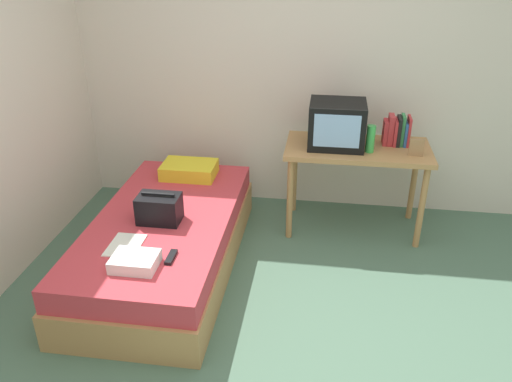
{
  "coord_description": "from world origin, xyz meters",
  "views": [
    {
      "loc": [
        0.25,
        -2.41,
        2.27
      ],
      "look_at": [
        -0.25,
        1.05,
        0.53
      ],
      "focal_mm": 35.84,
      "sensor_mm": 36.0,
      "label": 1
    }
  ],
  "objects_px": {
    "remote_silver": "(152,206)",
    "water_bottle": "(370,139)",
    "book_row": "(397,131)",
    "handbag": "(159,208)",
    "desk": "(357,157)",
    "picture_frame": "(416,148)",
    "folded_towel": "(135,261)",
    "tv": "(337,124)",
    "pillow": "(189,170)",
    "bed": "(166,242)",
    "remote_dark": "(171,257)",
    "magazine": "(125,245)"
  },
  "relations": [
    {
      "from": "water_bottle",
      "to": "picture_frame",
      "type": "height_order",
      "value": "water_bottle"
    },
    {
      "from": "magazine",
      "to": "remote_dark",
      "type": "relative_size",
      "value": 1.86
    },
    {
      "from": "tv",
      "to": "book_row",
      "type": "bearing_deg",
      "value": 11.46
    },
    {
      "from": "remote_dark",
      "to": "pillow",
      "type": "bearing_deg",
      "value": 99.51
    },
    {
      "from": "book_row",
      "to": "magazine",
      "type": "relative_size",
      "value": 0.85
    },
    {
      "from": "picture_frame",
      "to": "folded_towel",
      "type": "relative_size",
      "value": 0.48
    },
    {
      "from": "water_bottle",
      "to": "magazine",
      "type": "bearing_deg",
      "value": -145.36
    },
    {
      "from": "water_bottle",
      "to": "folded_towel",
      "type": "distance_m",
      "value": 2.02
    },
    {
      "from": "bed",
      "to": "water_bottle",
      "type": "distance_m",
      "value": 1.76
    },
    {
      "from": "desk",
      "to": "book_row",
      "type": "distance_m",
      "value": 0.38
    },
    {
      "from": "magazine",
      "to": "folded_towel",
      "type": "relative_size",
      "value": 1.04
    },
    {
      "from": "book_row",
      "to": "folded_towel",
      "type": "xyz_separation_m",
      "value": [
        -1.68,
        -1.53,
        -0.39
      ]
    },
    {
      "from": "pillow",
      "to": "handbag",
      "type": "xyz_separation_m",
      "value": [
        -0.01,
        -0.78,
        0.04
      ]
    },
    {
      "from": "magazine",
      "to": "folded_towel",
      "type": "height_order",
      "value": "folded_towel"
    },
    {
      "from": "water_bottle",
      "to": "remote_silver",
      "type": "relative_size",
      "value": 1.5
    },
    {
      "from": "remote_silver",
      "to": "water_bottle",
      "type": "bearing_deg",
      "value": 19.4
    },
    {
      "from": "tv",
      "to": "magazine",
      "type": "distance_m",
      "value": 1.88
    },
    {
      "from": "desk",
      "to": "handbag",
      "type": "xyz_separation_m",
      "value": [
        -1.4,
        -0.86,
        -0.12
      ]
    },
    {
      "from": "desk",
      "to": "picture_frame",
      "type": "bearing_deg",
      "value": -16.74
    },
    {
      "from": "desk",
      "to": "pillow",
      "type": "distance_m",
      "value": 1.41
    },
    {
      "from": "book_row",
      "to": "handbag",
      "type": "distance_m",
      "value": 1.98
    },
    {
      "from": "desk",
      "to": "folded_towel",
      "type": "xyz_separation_m",
      "value": [
        -1.38,
        -1.44,
        -0.18
      ]
    },
    {
      "from": "remote_dark",
      "to": "handbag",
      "type": "bearing_deg",
      "value": 115.46
    },
    {
      "from": "tv",
      "to": "pillow",
      "type": "height_order",
      "value": "tv"
    },
    {
      "from": "desk",
      "to": "remote_dark",
      "type": "distance_m",
      "value": 1.79
    },
    {
      "from": "picture_frame",
      "to": "pillow",
      "type": "bearing_deg",
      "value": 178.71
    },
    {
      "from": "handbag",
      "to": "book_row",
      "type": "bearing_deg",
      "value": 29.45
    },
    {
      "from": "handbag",
      "to": "folded_towel",
      "type": "relative_size",
      "value": 1.07
    },
    {
      "from": "bed",
      "to": "book_row",
      "type": "bearing_deg",
      "value": 27.57
    },
    {
      "from": "desk",
      "to": "remote_silver",
      "type": "relative_size",
      "value": 8.06
    },
    {
      "from": "bed",
      "to": "picture_frame",
      "type": "distance_m",
      "value": 2.04
    },
    {
      "from": "desk",
      "to": "book_row",
      "type": "bearing_deg",
      "value": 17.87
    },
    {
      "from": "desk",
      "to": "handbag",
      "type": "relative_size",
      "value": 3.87
    },
    {
      "from": "tv",
      "to": "handbag",
      "type": "relative_size",
      "value": 1.47
    },
    {
      "from": "bed",
      "to": "remote_dark",
      "type": "xyz_separation_m",
      "value": [
        0.22,
        -0.53,
        0.23
      ]
    },
    {
      "from": "remote_silver",
      "to": "remote_dark",
      "type": "bearing_deg",
      "value": -62.11
    },
    {
      "from": "handbag",
      "to": "magazine",
      "type": "xyz_separation_m",
      "value": [
        -0.13,
        -0.35,
        -0.1
      ]
    },
    {
      "from": "bed",
      "to": "handbag",
      "type": "bearing_deg",
      "value": -89.86
    },
    {
      "from": "desk",
      "to": "remote_dark",
      "type": "xyz_separation_m",
      "value": [
        -1.19,
        -1.32,
        -0.21
      ]
    },
    {
      "from": "pillow",
      "to": "water_bottle",
      "type": "bearing_deg",
      "value": -0.5
    },
    {
      "from": "desk",
      "to": "pillow",
      "type": "relative_size",
      "value": 2.58
    },
    {
      "from": "bed",
      "to": "book_row",
      "type": "height_order",
      "value": "book_row"
    },
    {
      "from": "water_bottle",
      "to": "folded_towel",
      "type": "height_order",
      "value": "water_bottle"
    },
    {
      "from": "bed",
      "to": "remote_silver",
      "type": "height_order",
      "value": "remote_silver"
    },
    {
      "from": "water_bottle",
      "to": "remote_dark",
      "type": "height_order",
      "value": "water_bottle"
    },
    {
      "from": "picture_frame",
      "to": "water_bottle",
      "type": "bearing_deg",
      "value": 175.36
    },
    {
      "from": "tv",
      "to": "remote_silver",
      "type": "xyz_separation_m",
      "value": [
        -1.35,
        -0.67,
        -0.48
      ]
    },
    {
      "from": "folded_towel",
      "to": "tv",
      "type": "bearing_deg",
      "value": 50.17
    },
    {
      "from": "remote_silver",
      "to": "folded_towel",
      "type": "bearing_deg",
      "value": -78.9
    },
    {
      "from": "folded_towel",
      "to": "desk",
      "type": "bearing_deg",
      "value": 46.17
    }
  ]
}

